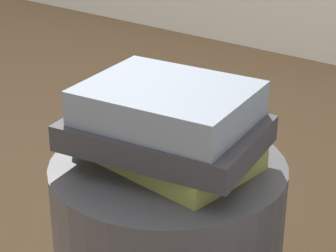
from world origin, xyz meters
The scene contains 3 objects.
book_olive centered at (-0.01, 0.01, 0.50)m, with size 0.27×0.17×0.04m, color olive.
book_charcoal centered at (0.00, -0.01, 0.54)m, with size 0.29×0.20×0.04m, color #28282D.
book_slate centered at (0.00, 0.00, 0.59)m, with size 0.25×0.20×0.05m, color slate.
Camera 1 is at (0.54, -0.72, 0.96)m, focal length 68.82 mm.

